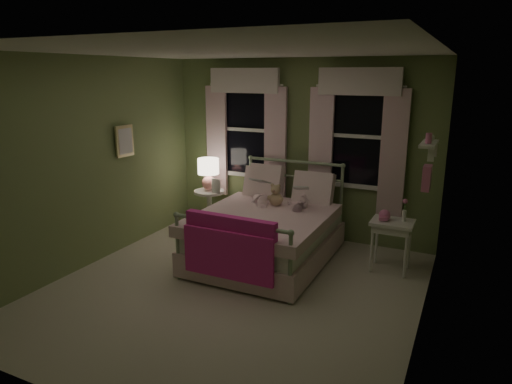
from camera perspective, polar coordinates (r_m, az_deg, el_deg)
The scene contains 18 objects.
room_shell at distance 4.85m, azimuth -3.22°, elevation 1.68°, with size 4.20×4.20×4.20m.
bed at distance 5.96m, azimuth 1.36°, elevation -5.06°, with size 1.58×2.04×1.18m.
pink_throw at distance 5.03m, azimuth -3.37°, elevation -6.08°, with size 1.10×0.15×0.71m.
child_left at distance 6.28m, azimuth 0.74°, elevation 1.65°, with size 0.29×0.19×0.81m, color #F7D1DD.
child_right at distance 6.09m, azimuth 5.52°, elevation 0.54°, with size 0.33×0.26×0.68m, color #F7D1DD.
book_left at distance 6.07m, azimuth -0.26°, elevation 1.07°, with size 0.20×0.27×0.03m, color beige.
book_right at distance 5.86m, azimuth 4.67°, elevation 0.11°, with size 0.20×0.27×0.02m, color beige.
teddy_bear at distance 6.08m, azimuth 2.50°, elevation -0.58°, with size 0.23×0.19×0.31m.
nightstand_left at distance 7.05m, azimuth -5.85°, elevation -1.64°, with size 0.46×0.46×0.65m.
table_lamp at distance 6.91m, azimuth -5.97°, elevation 2.62°, with size 0.32×0.32×0.48m.
book_nightstand at distance 6.87m, azimuth -5.54°, elevation 0.00°, with size 0.16×0.22×0.02m, color beige.
nightstand_right at distance 5.81m, azimuth 16.65°, elevation -4.42°, with size 0.50×0.40×0.64m.
pink_toy at distance 5.77m, azimuth 15.78°, elevation -2.82°, with size 0.14×0.19×0.14m.
bud_vase at distance 5.77m, azimuth 18.07°, elevation -2.16°, with size 0.06×0.06×0.28m.
window_left at distance 6.96m, azimuth -1.33°, elevation 8.35°, with size 1.34×0.13×1.96m.
window_right at distance 6.38m, azimuth 12.53°, elevation 7.43°, with size 1.34×0.13×1.96m.
wall_shelf at distance 4.93m, azimuth 20.72°, elevation 3.62°, with size 0.15×0.50×0.60m.
framed_picture at distance 6.42m, azimuth -16.09°, elevation 6.14°, with size 0.03×0.32×0.42m.
Camera 1 is at (2.29, -4.14, 2.39)m, focal length 32.00 mm.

